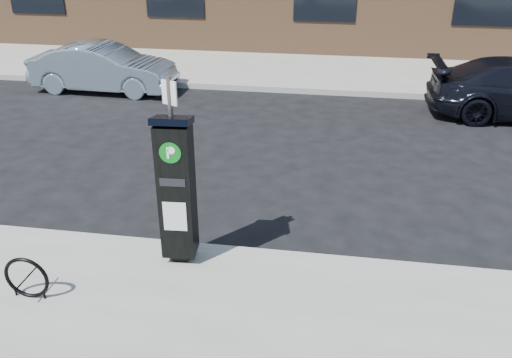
% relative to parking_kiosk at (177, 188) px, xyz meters
% --- Properties ---
extents(ground, '(120.00, 120.00, 0.00)m').
position_rel_parking_kiosk_xyz_m(ground, '(1.26, 0.35, -1.21)').
color(ground, black).
rests_on(ground, ground).
extents(sidewalk_far, '(60.00, 12.00, 0.15)m').
position_rel_parking_kiosk_xyz_m(sidewalk_far, '(1.26, 14.35, -1.13)').
color(sidewalk_far, gray).
rests_on(sidewalk_far, ground).
extents(curb_near, '(60.00, 0.12, 0.16)m').
position_rel_parking_kiosk_xyz_m(curb_near, '(1.26, 0.33, -1.13)').
color(curb_near, '#9E9B93').
rests_on(curb_near, ground).
extents(curb_far, '(60.00, 0.12, 0.16)m').
position_rel_parking_kiosk_xyz_m(curb_far, '(1.26, 8.37, -1.13)').
color(curb_far, '#9E9B93').
rests_on(curb_far, ground).
extents(parking_kiosk, '(0.50, 0.45, 2.06)m').
position_rel_parking_kiosk_xyz_m(parking_kiosk, '(0.00, 0.00, 0.00)').
color(parking_kiosk, black).
rests_on(parking_kiosk, sidewalk_near).
extents(sign_pole, '(0.21, 0.20, 2.50)m').
position_rel_parking_kiosk_xyz_m(sign_pole, '(-0.02, 0.05, 0.19)').
color(sign_pole, '#5A5350').
rests_on(sign_pole, sidewalk_near).
extents(bike_rack, '(0.57, 0.05, 0.57)m').
position_rel_parking_kiosk_xyz_m(bike_rack, '(-1.58, -1.11, -0.78)').
color(bike_rack, black).
rests_on(bike_rack, sidewalk_near).
extents(car_silver, '(3.94, 1.48, 1.28)m').
position_rel_parking_kiosk_xyz_m(car_silver, '(-4.43, 7.75, -0.56)').
color(car_silver, '#96AEBF').
rests_on(car_silver, ground).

